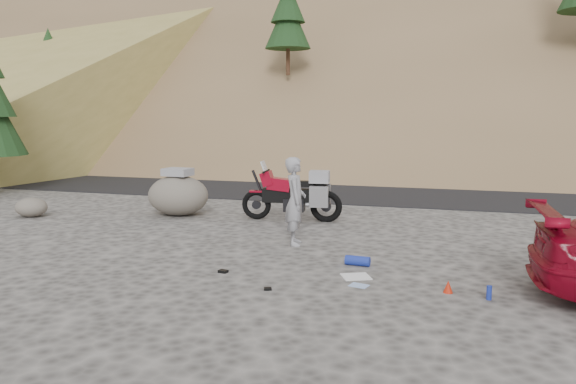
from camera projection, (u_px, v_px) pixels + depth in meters
name	position (u px, v px, depth m)	size (l,w,h in m)	color
ground	(277.00, 250.00, 10.59)	(140.00, 140.00, 0.00)	#3F3D3A
road	(358.00, 189.00, 19.12)	(120.00, 7.00, 0.05)	black
hillside	(423.00, 12.00, 47.80)	(120.00, 73.00, 46.72)	brown
motorcycle	(296.00, 195.00, 13.39)	(2.44, 0.87, 1.45)	black
man	(295.00, 244.00, 11.06)	(0.63, 0.41, 1.72)	#929297
boulder	(178.00, 195.00, 14.13)	(1.86, 1.70, 1.19)	#534F47
small_rock	(31.00, 207.00, 13.96)	(0.80, 0.73, 0.48)	#534F47
gear_white_cloth	(356.00, 277.00, 8.86)	(0.43, 0.38, 0.01)	white
gear_blue_mat	(358.00, 261.00, 9.51)	(0.17, 0.17, 0.42)	#192B96
gear_bottle	(489.00, 293.00, 7.77)	(0.07, 0.07, 0.20)	#192B96
gear_funnel	(448.00, 287.00, 8.07)	(0.14, 0.14, 0.18)	red
gear_glove_a	(223.00, 271.00, 9.10)	(0.15, 0.10, 0.04)	black
gear_glove_b	(268.00, 289.00, 8.21)	(0.11, 0.08, 0.04)	black
gear_blue_cloth	(359.00, 286.00, 8.40)	(0.27, 0.20, 0.01)	#98B6EC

